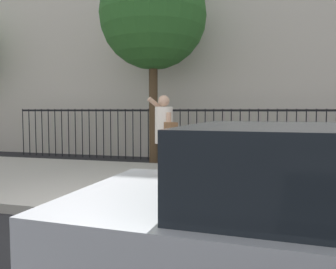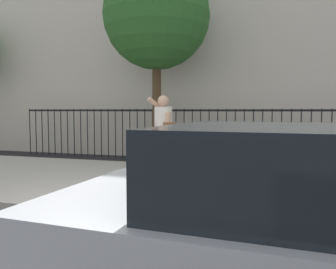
{
  "view_description": "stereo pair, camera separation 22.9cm",
  "coord_description": "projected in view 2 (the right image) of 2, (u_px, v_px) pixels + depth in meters",
  "views": [
    {
      "loc": [
        2.02,
        -4.2,
        1.55
      ],
      "look_at": [
        0.21,
        2.37,
        1.07
      ],
      "focal_mm": 36.58,
      "sensor_mm": 36.0,
      "label": 1
    },
    {
      "loc": [
        2.24,
        -4.14,
        1.55
      ],
      "look_at": [
        0.21,
        2.37,
        1.07
      ],
      "focal_mm": 36.58,
      "sensor_mm": 36.0,
      "label": 2
    }
  ],
  "objects": [
    {
      "name": "iron_fence",
      "position": [
        196.0,
        128.0,
        10.26
      ],
      "size": [
        12.03,
        0.04,
        1.6
      ],
      "color": "black",
      "rests_on": "ground"
    },
    {
      "name": "ground_plane",
      "position": [
        103.0,
        223.0,
        4.72
      ],
      "size": [
        60.0,
        60.0,
        0.0
      ],
      "primitive_type": "plane",
      "color": "black"
    },
    {
      "name": "street_bench",
      "position": [
        331.0,
        156.0,
        6.77
      ],
      "size": [
        1.6,
        0.45,
        0.95
      ],
      "color": "brown",
      "rests_on": "sidewalk"
    },
    {
      "name": "street_tree_far",
      "position": [
        156.0,
        16.0,
        9.38
      ],
      "size": [
        2.94,
        2.94,
        5.62
      ],
      "color": "#4C3823",
      "rests_on": "ground"
    },
    {
      "name": "sidewalk",
      "position": [
        156.0,
        185.0,
        6.8
      ],
      "size": [
        28.0,
        4.4,
        0.15
      ],
      "primitive_type": "cube",
      "color": "#B2ADA3",
      "rests_on": "ground"
    },
    {
      "name": "pedestrian_on_phone",
      "position": [
        164.0,
        132.0,
        6.52
      ],
      "size": [
        0.68,
        0.69,
        1.69
      ],
      "color": "tan",
      "rests_on": "sidewalk"
    }
  ]
}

